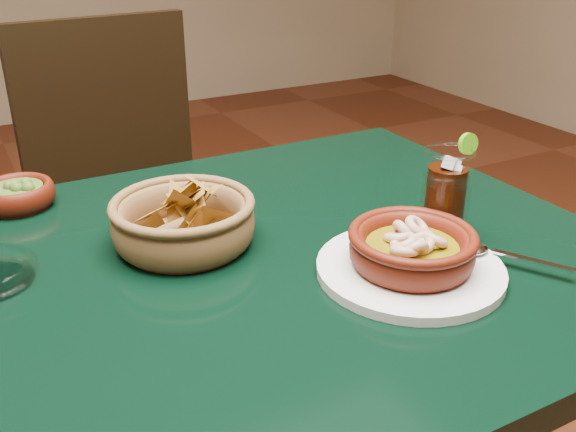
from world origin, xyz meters
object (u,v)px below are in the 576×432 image
dining_chair (135,209)px  chip_basket (184,221)px  shrimp_plate (412,253)px  cola_drink (445,198)px  dining_table (191,336)px

dining_chair → chip_basket: 0.69m
shrimp_plate → cola_drink: cola_drink is taller
chip_basket → dining_chair: bearing=82.2°
shrimp_plate → cola_drink: (0.09, 0.05, 0.04)m
cola_drink → chip_basket: bearing=152.5°
dining_chair → chip_basket: bearing=-97.8°
shrimp_plate → chip_basket: bearing=136.3°
dining_chair → shrimp_plate: 0.90m
shrimp_plate → chip_basket: chip_basket is taller
cola_drink → dining_table: bearing=165.9°
cola_drink → shrimp_plate: bearing=-151.9°
chip_basket → dining_table: bearing=-109.4°
dining_table → chip_basket: chip_basket is taller
dining_table → cola_drink: size_ratio=7.60×
dining_table → shrimp_plate: (0.26, -0.14, 0.13)m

